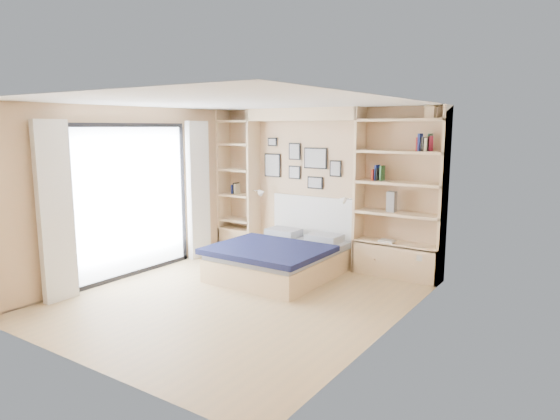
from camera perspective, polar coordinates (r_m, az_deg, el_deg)
The scene contains 8 objects.
ground at distance 6.60m, azimuth -4.75°, elevation -10.07°, with size 4.50×4.50×0.00m, color tan.
room_shell at distance 7.76m, azimuth -0.08°, elevation 1.13°, with size 4.50×4.50×4.50m.
bed at distance 7.53m, azimuth 0.16°, elevation -5.43°, with size 1.62×2.03×1.07m.
photo_gallery at distance 8.32m, azimuth 2.25°, elevation 5.34°, with size 1.48×0.02×0.82m.
reading_lamps at distance 8.11m, azimuth 2.31°, elevation 1.65°, with size 1.92×0.12×0.15m.
shelf_decor at distance 7.46m, azimuth 12.08°, elevation 5.46°, with size 3.59×0.23×2.03m.
deck at distance 9.20m, azimuth -22.65°, elevation -5.13°, with size 3.20×4.00×0.05m, color #6C604F.
deck_chair at distance 9.43m, azimuth -18.15°, elevation -2.31°, with size 0.45×0.74×0.75m.
Camera 1 is at (3.90, -4.85, 2.21)m, focal length 32.00 mm.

